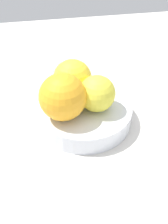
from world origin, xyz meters
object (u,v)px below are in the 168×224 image
at_px(orange_in_bowl_0, 97,94).
at_px(folded_napkin, 26,68).
at_px(fruit_bowl, 84,114).
at_px(orange_in_bowl_1, 63,97).
at_px(orange_in_bowl_2, 73,79).

relative_size(orange_in_bowl_0, folded_napkin, 0.47).
relative_size(fruit_bowl, orange_in_bowl_1, 2.18).
height_order(fruit_bowl, orange_in_bowl_1, orange_in_bowl_1).
distance_m(fruit_bowl, orange_in_bowl_1, 0.08).
height_order(fruit_bowl, orange_in_bowl_0, orange_in_bowl_0).
bearing_deg(orange_in_bowl_0, orange_in_bowl_2, -144.45).
relative_size(orange_in_bowl_0, orange_in_bowl_1, 0.80).
bearing_deg(folded_napkin, orange_in_bowl_2, 26.97).
relative_size(orange_in_bowl_0, orange_in_bowl_2, 0.90).
bearing_deg(orange_in_bowl_2, orange_in_bowl_0, 35.55).
relative_size(fruit_bowl, orange_in_bowl_0, 2.71).
bearing_deg(fruit_bowl, orange_in_bowl_2, -160.36).
bearing_deg(orange_in_bowl_1, orange_in_bowl_2, 156.44).
xyz_separation_m(fruit_bowl, folded_napkin, (-0.23, -0.11, -0.02)).
height_order(orange_in_bowl_0, folded_napkin, orange_in_bowl_0).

